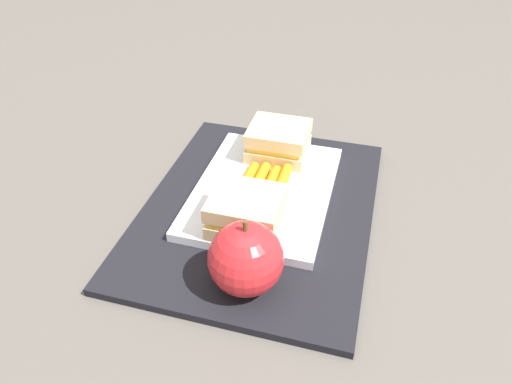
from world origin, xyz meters
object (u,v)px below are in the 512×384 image
object	(u,v)px
sandwich_half_left	(278,141)
sandwich_half_right	(246,212)
apple	(246,259)
food_tray	(264,191)
carrot_sticks_bundle	(264,183)

from	to	relation	value
sandwich_half_left	sandwich_half_right	size ratio (longest dim) A/B	1.00
sandwich_half_right	apple	xyz separation A→B (m)	(0.07, 0.02, 0.00)
food_tray	carrot_sticks_bundle	world-z (taller)	carrot_sticks_bundle
sandwich_half_left	sandwich_half_right	xyz separation A→B (m)	(0.16, 0.00, 0.00)
sandwich_half_right	food_tray	bearing A→B (deg)	180.00
food_tray	carrot_sticks_bundle	bearing A→B (deg)	110.55
sandwich_half_left	carrot_sticks_bundle	xyz separation A→B (m)	(0.08, 0.00, -0.01)
sandwich_half_right	carrot_sticks_bundle	distance (m)	0.08
sandwich_half_left	carrot_sticks_bundle	size ratio (longest dim) A/B	1.02
sandwich_half_left	sandwich_half_right	bearing A→B (deg)	0.00
food_tray	sandwich_half_left	xyz separation A→B (m)	(-0.08, 0.00, 0.03)
carrot_sticks_bundle	apple	world-z (taller)	apple
sandwich_half_left	carrot_sticks_bundle	bearing A→B (deg)	0.16
carrot_sticks_bundle	apple	bearing A→B (deg)	7.92
sandwich_half_right	sandwich_half_left	bearing A→B (deg)	180.00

